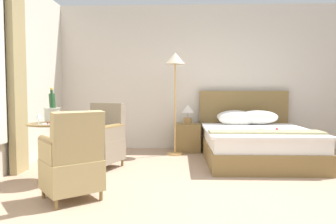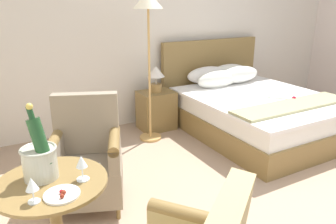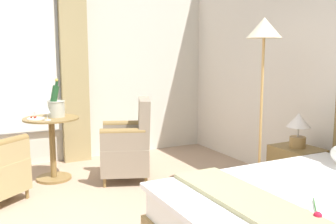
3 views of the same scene
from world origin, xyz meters
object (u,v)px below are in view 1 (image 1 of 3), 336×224
bedside_lamp (188,112)px  wine_glass_near_edge (64,115)px  armchair_by_window (101,140)px  bed (254,141)px  floor_lamp_brass (175,69)px  side_table_round (54,147)px  snack_plate (50,124)px  champagne_bucket (52,112)px  wine_glass_near_bucket (39,116)px  nightstand (188,138)px  armchair_facing_bed (73,162)px

bedside_lamp → wine_glass_near_edge: bearing=-126.0°
wine_glass_near_edge → armchair_by_window: (0.24, 0.86, -0.44)m
bed → floor_lamp_brass: floor_lamp_brass is taller
bedside_lamp → side_table_round: (-1.73, -2.09, -0.31)m
bed → armchair_by_window: size_ratio=2.23×
side_table_round → snack_plate: size_ratio=3.90×
floor_lamp_brass → champagne_bucket: bearing=-131.4°
wine_glass_near_bucket → snack_plate: size_ratio=0.74×
bed → floor_lamp_brass: size_ratio=1.17×
nightstand → armchair_by_window: 1.86m
champagne_bucket → wine_glass_near_bucket: (-0.08, -0.23, -0.03)m
floor_lamp_brass → armchair_by_window: bearing=-137.3°
wine_glass_near_edge → snack_plate: 0.20m
champagne_bucket → nightstand: bearing=48.9°
armchair_by_window → wine_glass_near_edge: bearing=-105.6°
wine_glass_near_edge → snack_plate: (-0.14, -0.11, -0.10)m
floor_lamp_brass → armchair_facing_bed: 2.94m
champagne_bucket → armchair_by_window: champagne_bucket is taller
side_table_round → armchair_by_window: armchair_by_window is taller
armchair_facing_bed → side_table_round: bearing=123.6°
side_table_round → champagne_bucket: bearing=118.0°
snack_plate → bed: bearing=29.3°
wine_glass_near_bucket → champagne_bucket: bearing=71.8°
bedside_lamp → armchair_by_window: size_ratio=0.37×
wine_glass_near_bucket → snack_plate: bearing=-4.0°
bed → bedside_lamp: 1.36m
bedside_lamp → armchair_facing_bed: size_ratio=0.37×
side_table_round → wine_glass_near_bucket: 0.45m
nightstand → wine_glass_near_edge: (-1.57, -2.16, 0.58)m
nightstand → armchair_facing_bed: armchair_facing_bed is taller
nightstand → snack_plate: bearing=-127.0°
nightstand → champagne_bucket: size_ratio=1.19×
bed → armchair_by_window: bed is taller
side_table_round → snack_plate: snack_plate is taller
nightstand → snack_plate: snack_plate is taller
champagne_bucket → snack_plate: 0.28m
bedside_lamp → champagne_bucket: bearing=-131.1°
floor_lamp_brass → bedside_lamp: bearing=50.6°
bedside_lamp → snack_plate: 2.84m
nightstand → armchair_by_window: bearing=-135.8°
bed → wine_glass_near_bucket: bearing=-152.0°
nightstand → wine_glass_near_bucket: bearing=-129.3°
side_table_round → armchair_facing_bed: 0.85m
snack_plate → armchair_facing_bed: bearing=-50.0°
nightstand → floor_lamp_brass: floor_lamp_brass is taller
bedside_lamp → wine_glass_near_edge: 2.67m
armchair_facing_bed → armchair_by_window: bearing=92.4°
snack_plate → armchair_by_window: size_ratio=0.20×
wine_glass_near_edge → snack_plate: bearing=-142.5°
champagne_bucket → wine_glass_near_bucket: bearing=-108.2°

